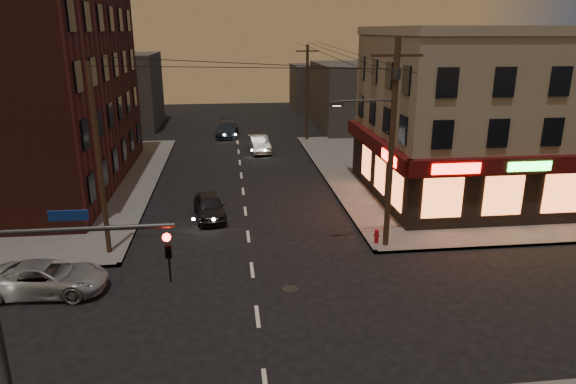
{
  "coord_description": "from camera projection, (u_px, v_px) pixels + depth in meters",
  "views": [
    {
      "loc": [
        -0.86,
        -17.24,
        10.44
      ],
      "look_at": [
        1.82,
        5.48,
        3.2
      ],
      "focal_mm": 32.0,
      "sensor_mm": 36.0,
      "label": 1
    }
  ],
  "objects": [
    {
      "name": "sidewalk_ne",
      "position": [
        475.0,
        171.0,
        39.55
      ],
      "size": [
        24.0,
        28.0,
        0.15
      ],
      "primitive_type": "cube",
      "color": "#514F4C",
      "rests_on": "ground"
    },
    {
      "name": "bg_building_nw",
      "position": [
        116.0,
        91.0,
        56.67
      ],
      "size": [
        9.0,
        10.0,
        8.0
      ],
      "primitive_type": "cube",
      "color": "#3F3D3A",
      "rests_on": "ground"
    },
    {
      "name": "bg_building_ne_a",
      "position": [
        364.0,
        96.0,
        56.05
      ],
      "size": [
        10.0,
        12.0,
        7.0
      ],
      "primitive_type": "cube",
      "color": "#3F3D3A",
      "rests_on": "ground"
    },
    {
      "name": "fire_hydrant",
      "position": [
        377.0,
        235.0,
        25.85
      ],
      "size": [
        0.34,
        0.34,
        0.74
      ],
      "rotation": [
        0.0,
        0.0,
        -0.4
      ],
      "color": "maroon",
      "rests_on": "sidewalk_ne"
    },
    {
      "name": "traffic_signal",
      "position": [
        38.0,
        302.0,
        12.39
      ],
      "size": [
        4.49,
        0.32,
        6.47
      ],
      "color": "#333538",
      "rests_on": "ground"
    },
    {
      "name": "sedan_far",
      "position": [
        227.0,
        129.0,
        52.5
      ],
      "size": [
        2.53,
        5.23,
        1.47
      ],
      "primitive_type": "imported",
      "rotation": [
        0.0,
        0.0,
        -0.1
      ],
      "color": "#1C2739",
      "rests_on": "ground"
    },
    {
      "name": "utility_pole_far",
      "position": [
        307.0,
        93.0,
        49.22
      ],
      "size": [
        0.26,
        0.26,
        9.0
      ],
      "primitive_type": "cylinder",
      "color": "#382619",
      "rests_on": "sidewalk_ne"
    },
    {
      "name": "sedan_mid",
      "position": [
        259.0,
        144.0,
        45.8
      ],
      "size": [
        1.95,
        4.55,
        1.46
      ],
      "primitive_type": "imported",
      "rotation": [
        0.0,
        0.0,
        0.09
      ],
      "color": "slate",
      "rests_on": "ground"
    },
    {
      "name": "utility_pole_west",
      "position": [
        99.0,
        162.0,
        23.56
      ],
      "size": [
        0.24,
        0.24,
        9.0
      ],
      "primitive_type": "cylinder",
      "color": "#382619",
      "rests_on": "sidewalk_nw"
    },
    {
      "name": "brick_apartment",
      "position": [
        19.0,
        90.0,
        33.93
      ],
      "size": [
        12.0,
        20.0,
        13.0
      ],
      "primitive_type": "cube",
      "color": "#411815",
      "rests_on": "sidewalk_nw"
    },
    {
      "name": "utility_pole_main",
      "position": [
        390.0,
        134.0,
        24.07
      ],
      "size": [
        4.2,
        0.44,
        10.0
      ],
      "color": "#382619",
      "rests_on": "sidewalk_ne"
    },
    {
      "name": "pizza_building",
      "position": [
        494.0,
        114.0,
        32.45
      ],
      "size": [
        15.85,
        12.85,
        10.5
      ],
      "color": "gray",
      "rests_on": "sidewalk_ne"
    },
    {
      "name": "bg_building_ne_b",
      "position": [
        322.0,
        88.0,
        69.24
      ],
      "size": [
        8.0,
        8.0,
        6.0
      ],
      "primitive_type": "cube",
      "color": "#3F3D3A",
      "rests_on": "ground"
    },
    {
      "name": "sedan_near",
      "position": [
        209.0,
        207.0,
        29.64
      ],
      "size": [
        2.17,
        4.24,
        1.38
      ],
      "primitive_type": "imported",
      "rotation": [
        0.0,
        0.0,
        0.14
      ],
      "color": "black",
      "rests_on": "ground"
    },
    {
      "name": "suv_cross",
      "position": [
        47.0,
        278.0,
        21.14
      ],
      "size": [
        5.0,
        2.6,
        1.35
      ],
      "primitive_type": "imported",
      "rotation": [
        0.0,
        0.0,
        1.49
      ],
      "color": "gray",
      "rests_on": "ground"
    },
    {
      "name": "ground",
      "position": [
        257.0,
        316.0,
        19.57
      ],
      "size": [
        120.0,
        120.0,
        0.0
      ],
      "primitive_type": "plane",
      "color": "black",
      "rests_on": "ground"
    }
  ]
}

